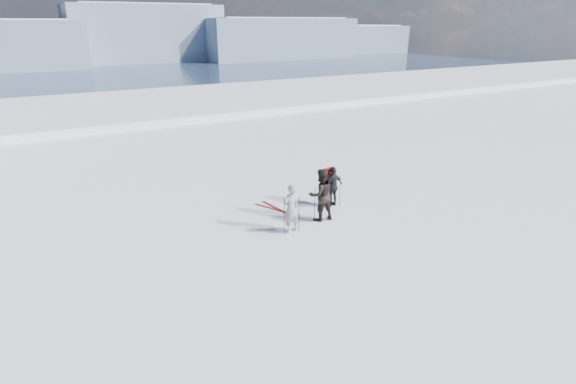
% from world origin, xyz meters
% --- Properties ---
extents(lake_basin, '(820.00, 820.00, 71.62)m').
position_xyz_m(lake_basin, '(0.00, 30.00, -6.50)').
color(lake_basin, white).
rests_on(lake_basin, ground).
extents(far_mountain_range, '(770.00, 110.00, 53.00)m').
position_xyz_m(far_mountain_range, '(29.60, 454.78, -7.19)').
color(far_mountain_range, slate).
rests_on(far_mountain_range, ground).
extents(skier_grey, '(0.68, 0.50, 1.71)m').
position_xyz_m(skier_grey, '(-1.77, 3.49, 0.86)').
color(skier_grey, '#90969D').
rests_on(skier_grey, ground).
extents(skier_dark, '(0.99, 0.80, 1.94)m').
position_xyz_m(skier_dark, '(-0.35, 3.83, 0.97)').
color(skier_dark, black).
rests_on(skier_dark, ground).
extents(skier_pack, '(0.98, 0.51, 1.60)m').
position_xyz_m(skier_pack, '(0.79, 4.68, 0.80)').
color(skier_pack, black).
rests_on(skier_pack, ground).
extents(backpack, '(0.36, 0.24, 0.50)m').
position_xyz_m(backpack, '(0.76, 4.93, 1.86)').
color(backpack, red).
rests_on(backpack, skier_pack).
extents(ski_poles, '(3.15, 1.30, 1.37)m').
position_xyz_m(ski_poles, '(-0.46, 3.92, 0.65)').
color(ski_poles, black).
rests_on(ski_poles, ground).
extents(skis_loose, '(0.85, 1.69, 0.03)m').
position_xyz_m(skis_loose, '(-1.32, 5.53, 0.01)').
color(skis_loose, black).
rests_on(skis_loose, ground).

